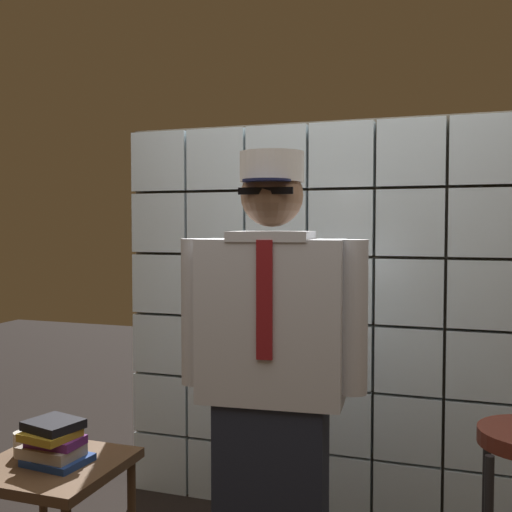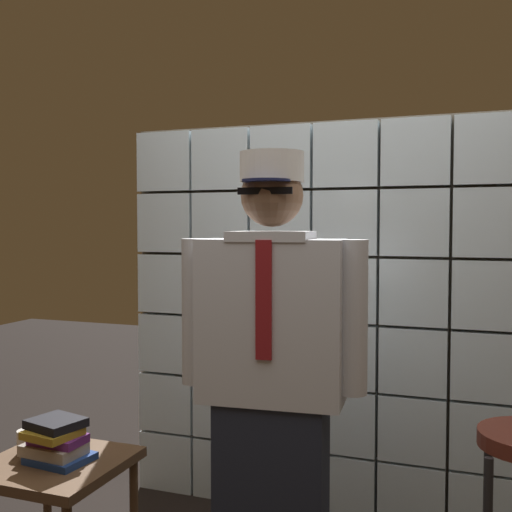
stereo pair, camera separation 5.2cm
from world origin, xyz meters
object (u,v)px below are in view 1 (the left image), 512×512
object	(u,v)px
standing_person	(272,382)
coffee_mug	(24,444)
book_stack	(54,443)
side_table	(53,480)

from	to	relation	value
standing_person	coffee_mug	distance (m)	1.06
standing_person	book_stack	xyz separation A→B (m)	(-0.84, -0.13, -0.28)
standing_person	book_stack	distance (m)	0.90
book_stack	standing_person	bearing A→B (deg)	9.01
standing_person	side_table	distance (m)	0.97
standing_person	coffee_mug	world-z (taller)	standing_person
book_stack	coffee_mug	xyz separation A→B (m)	(-0.16, 0.03, -0.03)
book_stack	coffee_mug	world-z (taller)	book_stack
side_table	coffee_mug	world-z (taller)	coffee_mug
book_stack	coffee_mug	distance (m)	0.17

